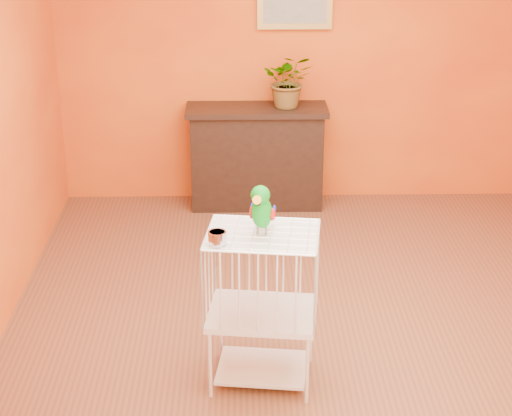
{
  "coord_description": "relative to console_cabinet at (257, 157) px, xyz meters",
  "views": [
    {
      "loc": [
        -0.47,
        -4.89,
        2.87
      ],
      "look_at": [
        -0.38,
        -0.68,
        1.1
      ],
      "focal_mm": 60.0,
      "sensor_mm": 36.0,
      "label": 1
    }
  ],
  "objects": [
    {
      "name": "feed_cup",
      "position": [
        -0.27,
        -2.81,
        0.53
      ],
      "size": [
        0.1,
        0.1,
        0.07
      ],
      "primitive_type": "cylinder",
      "color": "silver",
      "rests_on": "birdcage"
    },
    {
      "name": "potted_plant",
      "position": [
        0.27,
        -0.01,
        0.62
      ],
      "size": [
        0.44,
        0.48,
        0.35
      ],
      "primitive_type": "imported",
      "rotation": [
        0.0,
        0.0,
        -0.07
      ],
      "color": "#26722D",
      "rests_on": "console_cabinet"
    },
    {
      "name": "room_shell",
      "position": [
        0.32,
        -2.04,
        1.14
      ],
      "size": [
        4.5,
        4.5,
        4.5
      ],
      "color": "orange",
      "rests_on": "ground"
    },
    {
      "name": "parrot",
      "position": [
        -0.03,
        -2.68,
        0.64
      ],
      "size": [
        0.16,
        0.27,
        0.3
      ],
      "rotation": [
        0.0,
        0.0,
        -0.28
      ],
      "color": "#59544C",
      "rests_on": "birdcage"
    },
    {
      "name": "birdcage",
      "position": [
        -0.03,
        -2.68,
        0.04
      ],
      "size": [
        0.66,
        0.54,
        0.93
      ],
      "rotation": [
        0.0,
        0.0,
        -0.13
      ],
      "color": "silver",
      "rests_on": "ground"
    },
    {
      "name": "ground",
      "position": [
        0.32,
        -2.04,
        -0.44
      ],
      "size": [
        4.5,
        4.5,
        0.0
      ],
      "primitive_type": "plane",
      "color": "brown",
      "rests_on": "ground"
    },
    {
      "name": "console_cabinet",
      "position": [
        0.0,
        0.0,
        0.0
      ],
      "size": [
        1.19,
        0.43,
        0.88
      ],
      "color": "black",
      "rests_on": "ground"
    }
  ]
}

